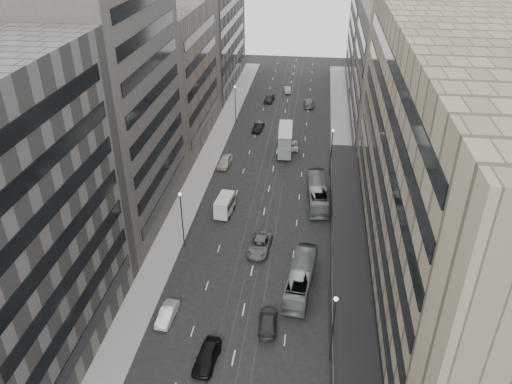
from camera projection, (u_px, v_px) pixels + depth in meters
The scene contains 27 objects.
ground at pixel (242, 316), 55.82m from camera, with size 220.00×220.00×0.00m, color black.
sidewalk_right at pixel (343, 168), 86.64m from camera, with size 4.00×125.00×0.15m, color gray.
sidewalk_left at pixel (207, 161), 89.25m from camera, with size 4.00×125.00×0.15m, color gray.
department_store at pixel (452, 176), 52.84m from camera, with size 19.20×60.00×30.00m.
building_right_mid at pixel (398, 78), 92.05m from camera, with size 15.00×28.00×24.00m, color #4C4842.
building_right_far at pixel (384, 31), 116.78m from camera, with size 15.00×32.00×28.00m, color #66625B.
building_left_b at pixel (101, 104), 65.91m from camera, with size 15.00×26.00×34.00m, color #4C4842.
building_left_c at pixel (163, 76), 91.34m from camera, with size 15.00×28.00×25.00m, color #75655B.
building_left_d at pixel (202, 29), 118.89m from camera, with size 15.00×38.00×28.00m, color #66625B.
lamp_right_near at pixel (334, 322), 47.86m from camera, with size 0.44×0.44×8.32m.
lamp_right_far at pixel (332, 147), 82.17m from camera, with size 0.44×0.44×8.32m.
lamp_left_near at pixel (182, 213), 64.55m from camera, with size 0.44×0.44×8.32m.
lamp_left_far at pixel (235, 100), 101.44m from camera, with size 0.44×0.44×8.32m.
bus_near at pixel (301, 277), 59.16m from camera, with size 2.59×11.07×3.08m, color gray.
bus_far at pixel (317, 193), 76.31m from camera, with size 2.74×11.72×3.26m, color gray.
double_decker at pixel (285, 140), 91.16m from camera, with size 3.01×8.73×4.71m.
panel_van at pixel (225, 205), 73.25m from camera, with size 2.62×4.76×2.89m.
sedan_0 at pixel (207, 356), 49.75m from camera, with size 2.00×4.97×1.69m, color black.
sedan_1 at pixel (167, 314), 55.09m from camera, with size 1.49×4.28×1.41m, color silver.
sedan_2 at pixel (260, 245), 65.98m from camera, with size 2.68×5.81×1.62m, color slate.
sedan_3 at pixel (268, 321), 54.06m from camera, with size 2.04×5.01×1.46m, color #2B2A2D.
sedan_4 at pixel (225, 161), 87.20m from camera, with size 2.02×5.01×1.71m, color #BEB19E.
sedan_5 at pixel (258, 127), 100.73m from camera, with size 1.60×4.60×1.52m, color black.
sedan_6 at pixel (292, 145), 93.62m from camera, with size 2.23×4.84×1.35m, color silver.
sedan_7 at pixel (309, 103), 112.94m from camera, with size 2.23×5.47×1.59m, color #5E5E61.
sedan_8 at pixel (269, 98), 115.61m from camera, with size 1.95×4.84×1.65m, color #242427.
sedan_9 at pixel (287, 89), 121.31m from camera, with size 1.50×4.30×1.42m, color #9D9482.
Camera 1 is at (6.72, -40.77, 40.04)m, focal length 35.00 mm.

